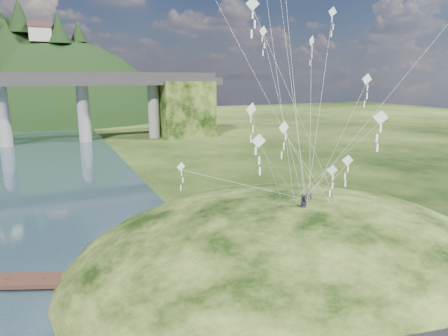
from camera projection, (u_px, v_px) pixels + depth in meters
name	position (u px, v px, depth m)	size (l,w,h in m)	color
ground	(205.00, 297.00, 25.96)	(320.00, 320.00, 0.00)	black
grass_hill	(291.00, 279.00, 31.24)	(36.00, 32.00, 13.00)	black
footpath	(416.00, 323.00, 19.76)	(22.29, 5.84, 0.83)	black
wooden_dock	(46.00, 280.00, 27.35)	(11.84, 6.16, 0.86)	#371E16
kite_flyers	(305.00, 193.00, 28.76)	(2.27, 2.04, 1.69)	#272B35
kite_swarm	(306.00, 55.00, 27.70)	(18.69, 13.90, 20.96)	white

